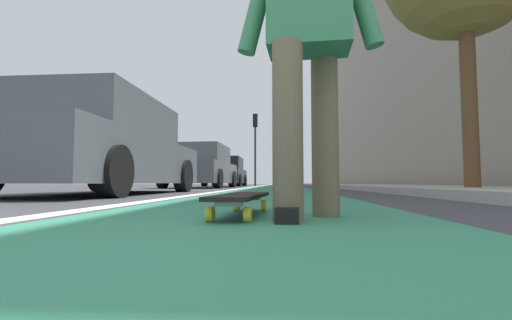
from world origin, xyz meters
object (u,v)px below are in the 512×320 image
skater_person (308,28)px  skateboard (241,198)px  parked_car_mid (201,168)px  parked_car_far (226,173)px  parked_car_near (105,149)px  traffic_light (255,136)px

skater_person → skateboard: bearing=66.7°
skateboard → parked_car_mid: (10.03, 2.62, 0.60)m
skateboard → parked_car_far: bearing=9.7°
skater_person → parked_car_near: bearing=39.5°
skateboard → parked_car_mid: parked_car_mid is taller
skater_person → traffic_light: bearing=5.3°
parked_car_mid → parked_car_far: 5.58m
skateboard → parked_car_far: 15.85m
parked_car_near → traffic_light: 16.08m
parked_car_near → parked_car_mid: same height
skateboard → parked_car_near: size_ratio=0.19×
skateboard → skater_person: skater_person is taller
parked_car_mid → traffic_light: (9.20, -1.18, 2.33)m
skater_person → parked_car_far: 16.05m
parked_car_near → skater_person: bearing=-140.5°
parked_car_far → skater_person: bearing=-169.2°
parked_car_far → traffic_light: bearing=-18.5°
parked_car_mid → traffic_light: size_ratio=0.93×
skater_person → parked_car_far: skater_person is taller
skateboard → parked_car_mid: bearing=14.7°
parked_car_near → parked_car_mid: 6.68m
traffic_light → parked_car_mid: bearing=172.7°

